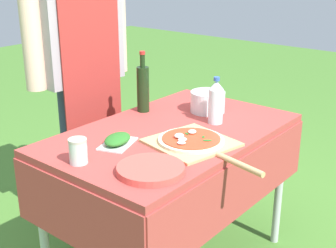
{
  "coord_description": "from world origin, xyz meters",
  "views": [
    {
      "loc": [
        -1.57,
        -1.26,
        1.52
      ],
      "look_at": [
        -0.03,
        0.0,
        0.79
      ],
      "focal_mm": 50.0,
      "sensor_mm": 36.0,
      "label": 1
    }
  ],
  "objects_px": {
    "prep_table": "(172,148)",
    "pizza_on_peel": "(193,142)",
    "water_bottle": "(216,102)",
    "plate_stack": "(151,169)",
    "person_cook": "(79,52)",
    "sauce_jar": "(78,152)",
    "oil_bottle": "(143,88)",
    "mixing_tub": "(208,102)",
    "herb_container": "(118,140)"
  },
  "relations": [
    {
      "from": "pizza_on_peel",
      "to": "water_bottle",
      "type": "relative_size",
      "value": 2.57
    },
    {
      "from": "water_bottle",
      "to": "sauce_jar",
      "type": "distance_m",
      "value": 0.74
    },
    {
      "from": "prep_table",
      "to": "oil_bottle",
      "type": "relative_size",
      "value": 3.85
    },
    {
      "from": "prep_table",
      "to": "plate_stack",
      "type": "xyz_separation_m",
      "value": [
        -0.39,
        -0.21,
        0.1
      ]
    },
    {
      "from": "oil_bottle",
      "to": "person_cook",
      "type": "bearing_deg",
      "value": 101.03
    },
    {
      "from": "prep_table",
      "to": "pizza_on_peel",
      "type": "height_order",
      "value": "pizza_on_peel"
    },
    {
      "from": "pizza_on_peel",
      "to": "person_cook",
      "type": "bearing_deg",
      "value": 93.49
    },
    {
      "from": "person_cook",
      "to": "prep_table",
      "type": "bearing_deg",
      "value": 90.22
    },
    {
      "from": "prep_table",
      "to": "herb_container",
      "type": "xyz_separation_m",
      "value": [
        -0.28,
        0.08,
        0.11
      ]
    },
    {
      "from": "mixing_tub",
      "to": "plate_stack",
      "type": "height_order",
      "value": "mixing_tub"
    },
    {
      "from": "pizza_on_peel",
      "to": "herb_container",
      "type": "height_order",
      "value": "pizza_on_peel"
    },
    {
      "from": "herb_container",
      "to": "mixing_tub",
      "type": "relative_size",
      "value": 1.17
    },
    {
      "from": "person_cook",
      "to": "water_bottle",
      "type": "xyz_separation_m",
      "value": [
        0.16,
        -0.78,
        -0.16
      ]
    },
    {
      "from": "oil_bottle",
      "to": "sauce_jar",
      "type": "bearing_deg",
      "value": -159.84
    },
    {
      "from": "mixing_tub",
      "to": "plate_stack",
      "type": "xyz_separation_m",
      "value": [
        -0.72,
        -0.24,
        -0.04
      ]
    },
    {
      "from": "person_cook",
      "to": "plate_stack",
      "type": "distance_m",
      "value": 1.03
    },
    {
      "from": "prep_table",
      "to": "mixing_tub",
      "type": "height_order",
      "value": "mixing_tub"
    },
    {
      "from": "person_cook",
      "to": "pizza_on_peel",
      "type": "xyz_separation_m",
      "value": [
        -0.13,
        -0.86,
        -0.26
      ]
    },
    {
      "from": "person_cook",
      "to": "water_bottle",
      "type": "height_order",
      "value": "person_cook"
    },
    {
      "from": "pizza_on_peel",
      "to": "prep_table",
      "type": "bearing_deg",
      "value": 78.13
    },
    {
      "from": "person_cook",
      "to": "pizza_on_peel",
      "type": "relative_size",
      "value": 2.95
    },
    {
      "from": "sauce_jar",
      "to": "water_bottle",
      "type": "bearing_deg",
      "value": -12.15
    },
    {
      "from": "person_cook",
      "to": "pizza_on_peel",
      "type": "bearing_deg",
      "value": 85.89
    },
    {
      "from": "oil_bottle",
      "to": "mixing_tub",
      "type": "height_order",
      "value": "oil_bottle"
    },
    {
      "from": "person_cook",
      "to": "mixing_tub",
      "type": "height_order",
      "value": "person_cook"
    },
    {
      "from": "plate_stack",
      "to": "pizza_on_peel",
      "type": "bearing_deg",
      "value": 6.4
    },
    {
      "from": "person_cook",
      "to": "herb_container",
      "type": "bearing_deg",
      "value": 65.87
    },
    {
      "from": "water_bottle",
      "to": "plate_stack",
      "type": "xyz_separation_m",
      "value": [
        -0.61,
        -0.12,
        -0.09
      ]
    },
    {
      "from": "oil_bottle",
      "to": "mixing_tub",
      "type": "xyz_separation_m",
      "value": [
        0.21,
        -0.26,
        -0.07
      ]
    },
    {
      "from": "person_cook",
      "to": "oil_bottle",
      "type": "height_order",
      "value": "person_cook"
    },
    {
      "from": "herb_container",
      "to": "plate_stack",
      "type": "bearing_deg",
      "value": -111.6
    },
    {
      "from": "plate_stack",
      "to": "herb_container",
      "type": "bearing_deg",
      "value": 68.4
    },
    {
      "from": "herb_container",
      "to": "sauce_jar",
      "type": "xyz_separation_m",
      "value": [
        -0.23,
        -0.02,
        0.02
      ]
    },
    {
      "from": "pizza_on_peel",
      "to": "mixing_tub",
      "type": "bearing_deg",
      "value": 39.03
    },
    {
      "from": "prep_table",
      "to": "pizza_on_peel",
      "type": "relative_size",
      "value": 2.06
    },
    {
      "from": "herb_container",
      "to": "mixing_tub",
      "type": "height_order",
      "value": "mixing_tub"
    },
    {
      "from": "prep_table",
      "to": "sauce_jar",
      "type": "xyz_separation_m",
      "value": [
        -0.51,
        0.06,
        0.13
      ]
    },
    {
      "from": "prep_table",
      "to": "person_cook",
      "type": "distance_m",
      "value": 0.77
    },
    {
      "from": "person_cook",
      "to": "mixing_tub",
      "type": "distance_m",
      "value": 0.74
    },
    {
      "from": "pizza_on_peel",
      "to": "plate_stack",
      "type": "relative_size",
      "value": 2.24
    },
    {
      "from": "mixing_tub",
      "to": "sauce_jar",
      "type": "height_order",
      "value": "mixing_tub"
    },
    {
      "from": "pizza_on_peel",
      "to": "plate_stack",
      "type": "bearing_deg",
      "value": -161.63
    },
    {
      "from": "oil_bottle",
      "to": "plate_stack",
      "type": "relative_size",
      "value": 1.2
    },
    {
      "from": "person_cook",
      "to": "plate_stack",
      "type": "relative_size",
      "value": 6.61
    },
    {
      "from": "water_bottle",
      "to": "mixing_tub",
      "type": "xyz_separation_m",
      "value": [
        0.12,
        0.13,
        -0.05
      ]
    },
    {
      "from": "water_bottle",
      "to": "prep_table",
      "type": "bearing_deg",
      "value": 155.62
    },
    {
      "from": "pizza_on_peel",
      "to": "plate_stack",
      "type": "distance_m",
      "value": 0.32
    },
    {
      "from": "oil_bottle",
      "to": "herb_container",
      "type": "xyz_separation_m",
      "value": [
        -0.4,
        -0.22,
        -0.1
      ]
    },
    {
      "from": "person_cook",
      "to": "oil_bottle",
      "type": "distance_m",
      "value": 0.42
    },
    {
      "from": "person_cook",
      "to": "sauce_jar",
      "type": "relative_size",
      "value": 17.08
    }
  ]
}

